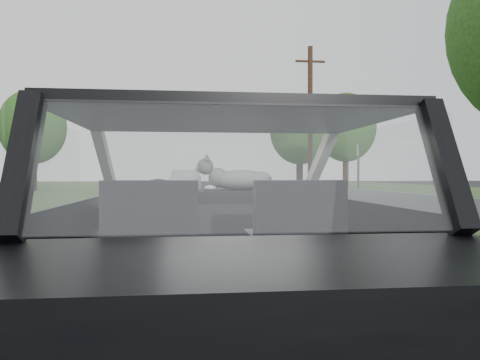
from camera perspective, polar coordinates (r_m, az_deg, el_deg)
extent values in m
plane|color=#3A3A43|center=(3.09, -2.36, -20.58)|extent=(140.00, 140.00, 0.00)
cube|color=black|center=(2.91, -2.36, -7.14)|extent=(1.80, 4.00, 1.45)
cube|color=black|center=(3.51, -3.13, -3.72)|extent=(1.58, 0.45, 0.30)
cube|color=black|center=(2.60, -10.74, -4.64)|extent=(0.50, 0.72, 0.42)
cube|color=black|center=(2.66, 6.75, -4.50)|extent=(0.50, 0.72, 0.42)
torus|color=black|center=(3.21, -9.96, -2.90)|extent=(0.36, 0.36, 0.04)
ellipsoid|color=gray|center=(3.48, 0.18, 0.15)|extent=(0.61, 0.25, 0.27)
cube|color=#95979E|center=(13.65, 12.65, -1.55)|extent=(0.05, 90.00, 0.32)
imported|color=silver|center=(27.17, -6.69, -0.18)|extent=(2.16, 4.36, 1.38)
cube|color=#125A1B|center=(20.97, 14.23, 1.01)|extent=(0.34, 0.98, 2.46)
cylinder|color=#4B3023|center=(24.39, 8.55, 7.10)|extent=(0.32, 0.32, 7.65)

